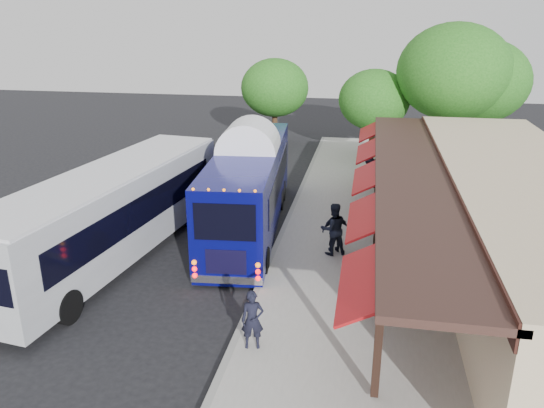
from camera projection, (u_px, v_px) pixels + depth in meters
The scene contains 15 objects.
ground at pixel (252, 302), 16.61m from camera, with size 90.00×90.00×0.00m, color black.
sidewalk at pixel (408, 258), 19.44m from camera, with size 10.00×40.00×0.15m, color #9E9B93.
curb at pixel (276, 248), 20.28m from camera, with size 0.20×40.00×0.16m, color gray.
station_shelter at pixel (513, 219), 18.27m from camera, with size 8.15×20.00×3.60m.
coach_bus at pixel (249, 183), 21.93m from camera, with size 3.39×11.53×3.64m.
city_bus at pixel (112, 211), 19.12m from camera, with size 4.20×12.60×3.32m.
ped_a at pixel (253, 320), 13.82m from camera, with size 0.59×0.39×1.63m, color black.
ped_b at pixel (333, 229), 19.33m from camera, with size 0.96×0.75×1.97m, color black.
ped_c at pixel (336, 230), 19.56m from camera, with size 1.01×0.42×1.73m, color black.
ped_d at pixel (368, 171), 27.17m from camera, with size 1.06×0.61×1.64m, color black.
sign_board at pixel (365, 290), 15.42m from camera, with size 0.09×0.53×1.15m.
tree_left at pixel (374, 100), 32.26m from camera, with size 4.33×4.33×5.54m.
tree_mid at pixel (454, 72), 30.20m from camera, with size 6.44×6.44×8.25m.
tree_right at pixel (480, 81), 31.03m from camera, with size 5.74×5.74×7.35m.
tree_far at pixel (275, 88), 35.92m from camera, with size 4.60×4.60×5.89m.
Camera 1 is at (3.29, -14.28, 8.42)m, focal length 35.00 mm.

